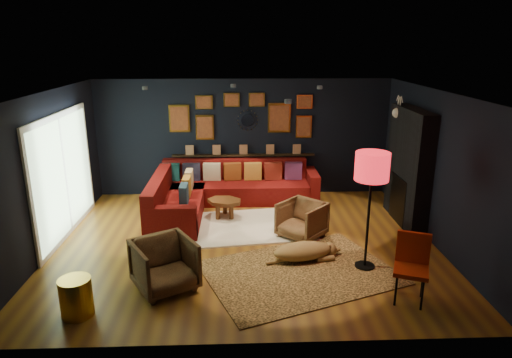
{
  "coord_description": "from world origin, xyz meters",
  "views": [
    {
      "loc": [
        -0.11,
        -7.28,
        3.39
      ],
      "look_at": [
        0.19,
        0.3,
        1.08
      ],
      "focal_mm": 32.0,
      "sensor_mm": 36.0,
      "label": 1
    }
  ],
  "objects_px": {
    "armchair_left": "(164,263)",
    "pouf": "(179,209)",
    "gold_stool": "(76,297)",
    "coffee_table": "(225,203)",
    "sectional": "(215,193)",
    "orange_chair": "(412,262)",
    "armchair_right": "(302,218)",
    "dog": "(303,248)",
    "floor_lamp": "(372,171)"
  },
  "relations": [
    {
      "from": "floor_lamp",
      "to": "armchair_left",
      "type": "bearing_deg",
      "value": -170.2
    },
    {
      "from": "orange_chair",
      "to": "floor_lamp",
      "type": "height_order",
      "value": "floor_lamp"
    },
    {
      "from": "armchair_left",
      "to": "dog",
      "type": "distance_m",
      "value": 2.21
    },
    {
      "from": "coffee_table",
      "to": "gold_stool",
      "type": "relative_size",
      "value": 1.66
    },
    {
      "from": "orange_chair",
      "to": "dog",
      "type": "relative_size",
      "value": 0.72
    },
    {
      "from": "gold_stool",
      "to": "dog",
      "type": "distance_m",
      "value": 3.4
    },
    {
      "from": "pouf",
      "to": "gold_stool",
      "type": "height_order",
      "value": "gold_stool"
    },
    {
      "from": "sectional",
      "to": "dog",
      "type": "height_order",
      "value": "sectional"
    },
    {
      "from": "sectional",
      "to": "floor_lamp",
      "type": "bearing_deg",
      "value": -48.4
    },
    {
      "from": "coffee_table",
      "to": "pouf",
      "type": "relative_size",
      "value": 1.81
    },
    {
      "from": "pouf",
      "to": "floor_lamp",
      "type": "xyz_separation_m",
      "value": [
        3.14,
        -2.2,
        1.38
      ]
    },
    {
      "from": "pouf",
      "to": "armchair_right",
      "type": "bearing_deg",
      "value": -24.22
    },
    {
      "from": "armchair_right",
      "to": "gold_stool",
      "type": "relative_size",
      "value": 1.42
    },
    {
      "from": "pouf",
      "to": "floor_lamp",
      "type": "height_order",
      "value": "floor_lamp"
    },
    {
      "from": "gold_stool",
      "to": "floor_lamp",
      "type": "bearing_deg",
      "value": 15.64
    },
    {
      "from": "armchair_right",
      "to": "coffee_table",
      "type": "bearing_deg",
      "value": -172.07
    },
    {
      "from": "armchair_left",
      "to": "armchair_right",
      "type": "xyz_separation_m",
      "value": [
        2.17,
        1.69,
        -0.04
      ]
    },
    {
      "from": "floor_lamp",
      "to": "gold_stool",
      "type": "bearing_deg",
      "value": -164.36
    },
    {
      "from": "orange_chair",
      "to": "armchair_left",
      "type": "bearing_deg",
      "value": -164.76
    },
    {
      "from": "armchair_left",
      "to": "orange_chair",
      "type": "xyz_separation_m",
      "value": [
        3.36,
        -0.39,
        0.15
      ]
    },
    {
      "from": "pouf",
      "to": "armchair_left",
      "type": "relative_size",
      "value": 0.58
    },
    {
      "from": "coffee_table",
      "to": "dog",
      "type": "xyz_separation_m",
      "value": [
        1.29,
        -1.89,
        -0.09
      ]
    },
    {
      "from": "orange_chair",
      "to": "dog",
      "type": "xyz_separation_m",
      "value": [
        -1.3,
        1.17,
        -0.33
      ]
    },
    {
      "from": "dog",
      "to": "sectional",
      "type": "bearing_deg",
      "value": 109.59
    },
    {
      "from": "pouf",
      "to": "gold_stool",
      "type": "xyz_separation_m",
      "value": [
        -0.9,
        -3.33,
        0.07
      ]
    },
    {
      "from": "pouf",
      "to": "gold_stool",
      "type": "distance_m",
      "value": 3.45
    },
    {
      "from": "dog",
      "to": "floor_lamp",
      "type": "bearing_deg",
      "value": -27.34
    },
    {
      "from": "gold_stool",
      "to": "floor_lamp",
      "type": "distance_m",
      "value": 4.39
    },
    {
      "from": "armchair_right",
      "to": "armchair_left",
      "type": "bearing_deg",
      "value": -98.97
    },
    {
      "from": "coffee_table",
      "to": "armchair_left",
      "type": "distance_m",
      "value": 2.78
    },
    {
      "from": "armchair_right",
      "to": "orange_chair",
      "type": "xyz_separation_m",
      "value": [
        1.2,
        -2.07,
        0.19
      ]
    },
    {
      "from": "armchair_left",
      "to": "gold_stool",
      "type": "distance_m",
      "value": 1.21
    },
    {
      "from": "gold_stool",
      "to": "floor_lamp",
      "type": "xyz_separation_m",
      "value": [
        4.04,
        1.13,
        1.31
      ]
    },
    {
      "from": "armchair_left",
      "to": "pouf",
      "type": "bearing_deg",
      "value": 62.26
    },
    {
      "from": "sectional",
      "to": "pouf",
      "type": "bearing_deg",
      "value": -140.97
    },
    {
      "from": "sectional",
      "to": "pouf",
      "type": "distance_m",
      "value": 0.89
    },
    {
      "from": "orange_chair",
      "to": "armchair_right",
      "type": "bearing_deg",
      "value": 141.75
    },
    {
      "from": "coffee_table",
      "to": "floor_lamp",
      "type": "distance_m",
      "value": 3.34
    },
    {
      "from": "coffee_table",
      "to": "gold_stool",
      "type": "xyz_separation_m",
      "value": [
        -1.8,
        -3.28,
        -0.06
      ]
    },
    {
      "from": "orange_chair",
      "to": "sectional",
      "type": "bearing_deg",
      "value": 149.26
    },
    {
      "from": "gold_stool",
      "to": "orange_chair",
      "type": "relative_size",
      "value": 0.55
    },
    {
      "from": "armchair_right",
      "to": "floor_lamp",
      "type": "height_order",
      "value": "floor_lamp"
    },
    {
      "from": "coffee_table",
      "to": "armchair_right",
      "type": "distance_m",
      "value": 1.71
    },
    {
      "from": "sectional",
      "to": "pouf",
      "type": "xyz_separation_m",
      "value": [
        -0.69,
        -0.56,
        -0.14
      ]
    },
    {
      "from": "sectional",
      "to": "orange_chair",
      "type": "bearing_deg",
      "value": -52.52
    },
    {
      "from": "gold_stool",
      "to": "floor_lamp",
      "type": "relative_size",
      "value": 0.28
    },
    {
      "from": "coffee_table",
      "to": "armchair_right",
      "type": "xyz_separation_m",
      "value": [
        1.4,
        -0.98,
        0.05
      ]
    },
    {
      "from": "orange_chair",
      "to": "floor_lamp",
      "type": "distance_m",
      "value": 1.4
    },
    {
      "from": "coffee_table",
      "to": "pouf",
      "type": "distance_m",
      "value": 0.91
    },
    {
      "from": "gold_stool",
      "to": "coffee_table",
      "type": "bearing_deg",
      "value": 61.23
    }
  ]
}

